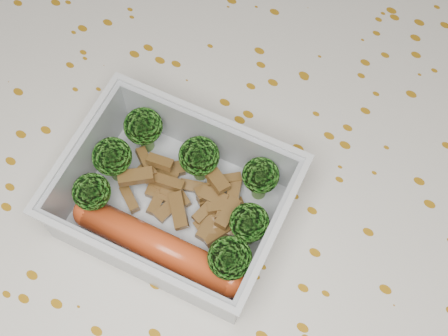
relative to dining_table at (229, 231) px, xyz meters
The scene contains 6 objects.
dining_table is the anchor object (origin of this frame).
tablecloth 0.05m from the dining_table, ahead, with size 1.46×0.96×0.19m.
lunch_container 0.12m from the dining_table, 125.96° to the right, with size 0.18×0.15×0.06m.
broccoli_florets 0.13m from the dining_table, 136.04° to the right, with size 0.15×0.11×0.05m.
meat_pile 0.11m from the dining_table, 129.98° to the right, with size 0.10×0.07×0.03m.
sausage 0.13m from the dining_table, 104.84° to the right, with size 0.14×0.04×0.02m.
Camera 1 is at (0.10, -0.17, 1.21)m, focal length 50.00 mm.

